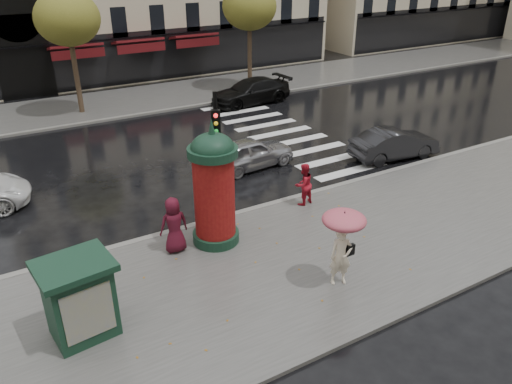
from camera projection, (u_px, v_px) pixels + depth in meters
ground at (285, 256)px, 15.41m from camera, size 160.00×160.00×0.00m
near_sidewalk at (294, 262)px, 15.00m from camera, size 90.00×7.00×0.12m
far_sidewalk at (112, 103)px, 30.09m from camera, size 90.00×6.00×0.12m
near_kerb at (239, 213)px, 17.70m from camera, size 90.00×0.25×0.14m
far_kerb at (127, 116)px, 27.76m from camera, size 90.00×0.25×0.14m
zebra_crossing at (280, 133)px, 25.55m from camera, size 3.60×11.75×0.01m
tree_far_left at (67, 19)px, 26.15m from camera, size 3.40×3.40×6.64m
tree_far_right at (249, 7)px, 31.12m from camera, size 3.40×3.40×6.64m
woman_umbrella at (343, 236)px, 13.34m from camera, size 1.19×1.19×2.29m
woman_red at (303, 184)px, 17.93m from camera, size 0.85×0.71×1.57m
man_burgundy at (174, 225)px, 15.09m from camera, size 0.90×0.61×1.79m
morris_column at (214, 185)px, 15.14m from camera, size 1.52×1.52×4.08m
traffic_light at (217, 147)px, 15.84m from camera, size 0.34×0.44×4.52m
newsstand at (79, 298)px, 11.72m from camera, size 1.84×1.60×2.03m
car_silver at (250, 153)px, 21.26m from camera, size 4.08×1.92×1.35m
car_darkgrey at (394, 144)px, 22.24m from camera, size 4.24×1.89×1.35m
car_black at (251, 91)px, 30.02m from camera, size 5.14×2.35×1.46m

